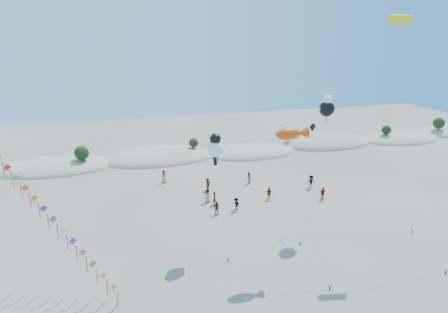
% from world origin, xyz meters
% --- Properties ---
extents(dune_ridge, '(145.30, 11.49, 5.57)m').
position_xyz_m(dune_ridge, '(1.06, 45.14, 0.11)').
color(dune_ridge, gray).
rests_on(dune_ridge, ground).
extents(kite_train, '(17.17, 16.80, 17.00)m').
position_xyz_m(kite_train, '(-14.57, 16.54, 8.77)').
color(kite_train, '#3F2D1E').
rests_on(kite_train, ground).
extents(fish_kite, '(2.92, 6.38, 12.21)m').
position_xyz_m(fish_kite, '(8.16, 12.43, 11.67)').
color(fish_kite, '#3F2D1E').
rests_on(fish_kite, ground).
extents(cartoon_kite_low, '(1.55, 4.34, 11.20)m').
position_xyz_m(cartoon_kite_low, '(2.40, 16.19, 9.94)').
color(cartoon_kite_low, '#3F2D1E').
rests_on(cartoon_kite_low, ground).
extents(cartoon_kite_high, '(5.24, 4.99, 14.02)m').
position_xyz_m(cartoon_kite_high, '(14.51, 17.75, 12.74)').
color(cartoon_kite_high, '#3F2D1E').
rests_on(cartoon_kite_high, ground).
extents(parafoil_kite, '(2.19, 9.18, 21.46)m').
position_xyz_m(parafoil_kite, '(19.28, 14.34, 20.58)').
color(parafoil_kite, '#3F2D1E').
rests_on(parafoil_kite, ground).
extents(dark_kite, '(9.25, 6.89, 10.87)m').
position_xyz_m(dark_kite, '(16.51, 17.20, 7.31)').
color(dark_kite, '#3F2D1E').
rests_on(dark_kite, ground).
extents(beachgoers, '(20.07, 12.46, 1.81)m').
position_xyz_m(beachgoers, '(8.58, 26.71, 0.85)').
color(beachgoers, slate).
rests_on(beachgoers, ground).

